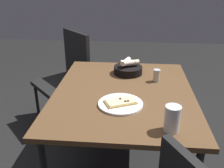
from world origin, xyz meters
The scene contains 6 objects.
dining_table centered at (0.00, 0.00, 0.65)m, with size 0.93×1.14×0.71m.
pizza_plate centered at (-0.01, -0.19, 0.72)m, with size 0.27×0.27×0.04m.
bread_basket centered at (0.02, 0.32, 0.75)m, with size 0.22×0.22×0.12m.
beer_glass centered at (0.26, -0.44, 0.77)m, with size 0.08×0.08×0.14m.
pepper_shaker centered at (0.23, 0.19, 0.75)m, with size 0.05×0.05×0.09m.
chair_far centered at (-0.58, 0.73, 0.53)m, with size 0.62×0.62×0.93m.
Camera 1 is at (0.06, -1.54, 1.46)m, focal length 40.54 mm.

